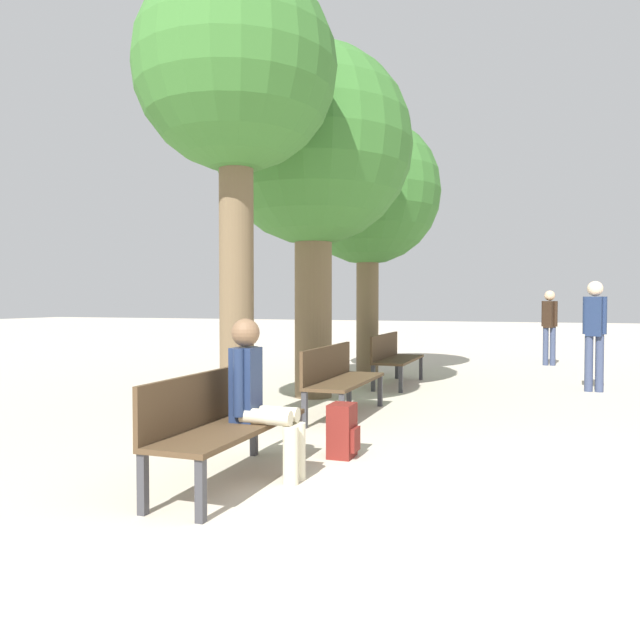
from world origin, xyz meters
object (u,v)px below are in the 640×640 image
object	(u,v)px
person_seated	(259,394)
pedestrian_near	(595,328)
bench_row_0	(221,418)
bench_row_2	(393,355)
backpack	(343,431)
tree_row_2	(368,194)
tree_row_1	(313,151)
tree_row_0	(236,77)
pedestrian_mid	(549,323)
bench_row_1	(338,375)

from	to	relation	value
person_seated	pedestrian_near	bearing A→B (deg)	64.48
bench_row_0	pedestrian_near	xyz separation A→B (m)	(3.21, 6.40, 0.50)
bench_row_2	backpack	size ratio (longest dim) A/B	3.64
bench_row_2	tree_row_2	bearing A→B (deg)	121.66
bench_row_2	tree_row_1	distance (m)	3.72
tree_row_0	pedestrian_mid	distance (m)	9.68
bench_row_1	bench_row_0	bearing A→B (deg)	-90.00
bench_row_2	tree_row_1	xyz separation A→B (m)	(-0.83, -1.73, 3.18)
bench_row_1	pedestrian_mid	distance (m)	7.84
tree_row_2	pedestrian_near	xyz separation A→B (m)	(4.04, -1.06, -2.53)
bench_row_0	tree_row_2	distance (m)	8.09
bench_row_2	person_seated	bearing A→B (deg)	-87.63
bench_row_1	tree_row_2	world-z (taller)	tree_row_2
tree_row_0	pedestrian_near	distance (m)	6.73
pedestrian_mid	tree_row_2	bearing A→B (deg)	-138.59
bench_row_1	bench_row_2	xyz separation A→B (m)	(0.00, 3.05, 0.00)
tree_row_0	person_seated	distance (m)	3.82
tree_row_2	backpack	xyz separation A→B (m)	(1.51, -6.37, -3.30)
pedestrian_near	backpack	bearing A→B (deg)	-115.38
tree_row_2	pedestrian_near	bearing A→B (deg)	-14.67
tree_row_1	pedestrian_near	xyz separation A→B (m)	(4.04, 2.02, -2.69)
bench_row_1	person_seated	bearing A→B (deg)	-85.10
backpack	person_seated	bearing A→B (deg)	-116.39
bench_row_1	tree_row_1	world-z (taller)	tree_row_1
tree_row_1	person_seated	distance (m)	5.26
bench_row_2	backpack	world-z (taller)	bench_row_2
bench_row_1	tree_row_0	size ratio (longest dim) A/B	0.35
tree_row_2	pedestrian_near	world-z (taller)	tree_row_2
bench_row_1	backpack	xyz separation A→B (m)	(0.68, -1.98, -0.27)
backpack	pedestrian_near	distance (m)	5.94
pedestrian_near	bench_row_1	bearing A→B (deg)	-133.81
bench_row_2	pedestrian_near	xyz separation A→B (m)	(3.21, 0.29, 0.50)
pedestrian_near	pedestrian_mid	size ratio (longest dim) A/B	1.05
tree_row_2	pedestrian_mid	size ratio (longest dim) A/B	2.98
bench_row_0	person_seated	xyz separation A→B (m)	(0.25, 0.19, 0.18)
bench_row_0	bench_row_1	distance (m)	3.05
tree_row_1	tree_row_2	xyz separation A→B (m)	(-0.00, 3.07, -0.15)
bench_row_2	tree_row_0	xyz separation A→B (m)	(-0.83, -4.22, 3.43)
bench_row_1	pedestrian_near	size ratio (longest dim) A/B	1.03
bench_row_2	pedestrian_mid	bearing A→B (deg)	59.38
tree_row_0	person_seated	world-z (taller)	tree_row_0
bench_row_1	person_seated	world-z (taller)	person_seated
tree_row_2	backpack	world-z (taller)	tree_row_2
tree_row_1	tree_row_2	size ratio (longest dim) A/B	1.05
bench_row_2	pedestrian_near	distance (m)	3.26
bench_row_0	tree_row_2	xyz separation A→B (m)	(-0.83, 7.45, 3.03)
bench_row_1	tree_row_0	bearing A→B (deg)	-125.42
bench_row_0	backpack	xyz separation A→B (m)	(0.68, 1.08, -0.27)
bench_row_0	backpack	distance (m)	1.31
bench_row_1	pedestrian_near	world-z (taller)	pedestrian_near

